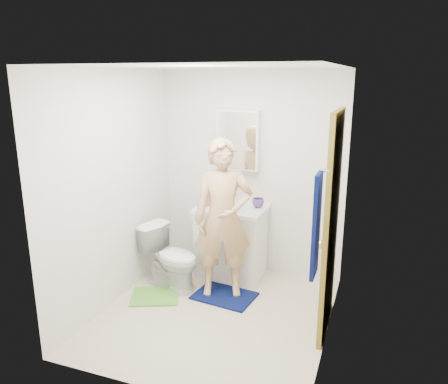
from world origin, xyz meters
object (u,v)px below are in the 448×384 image
Objects in this scene: toilet at (171,257)px; man at (223,219)px; towel at (316,226)px; vanity_cabinet at (232,243)px; soap_dispenser at (206,197)px; medicine_cabinet at (238,140)px; toothbrush_cup at (258,203)px.

man is at bearing -71.11° from toilet.
vanity_cabinet is at bearing 128.47° from towel.
soap_dispenser is 0.12× the size of man.
medicine_cabinet is 0.77m from soap_dispenser.
medicine_cabinet is 5.16× the size of toothbrush_cup.
toothbrush_cup is (0.82, 0.61, 0.55)m from toilet.
medicine_cabinet is 2.11m from towel.
vanity_cabinet is at bearing 11.70° from soap_dispenser.
soap_dispenser is at bearing 110.21° from man.
medicine_cabinet is 1.55m from toilet.
man is (-1.10, 0.98, -0.38)m from towel.
towel is at bearing -102.59° from toilet.
soap_dispenser is (0.23, 0.47, 0.60)m from toilet.
soap_dispenser is 0.61m from toothbrush_cup.
vanity_cabinet is 1.14× the size of medicine_cabinet.
man is at bearing -49.36° from soap_dispenser.
medicine_cabinet is 0.99× the size of toilet.
toothbrush_cup reaches higher than toilet.
medicine_cabinet is 1.03m from man.
toothbrush_cup is 0.08× the size of man.
soap_dispenser is (-0.30, -0.06, 0.56)m from vanity_cabinet.
medicine_cabinet is at bearing -18.52° from toilet.
man reaches higher than toilet.
toothbrush_cup reaches higher than vanity_cabinet.
toilet is (-0.53, -0.75, -1.25)m from medicine_cabinet.
soap_dispenser is at bearing 136.13° from towel.
man is at bearing -109.89° from toothbrush_cup.
toothbrush_cup is at bearing 49.69° from man.
man reaches higher than toothbrush_cup.
towel is (1.18, -1.48, 0.85)m from vanity_cabinet.
vanity_cabinet is at bearing -28.48° from toilet.
towel reaches higher than soap_dispenser.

